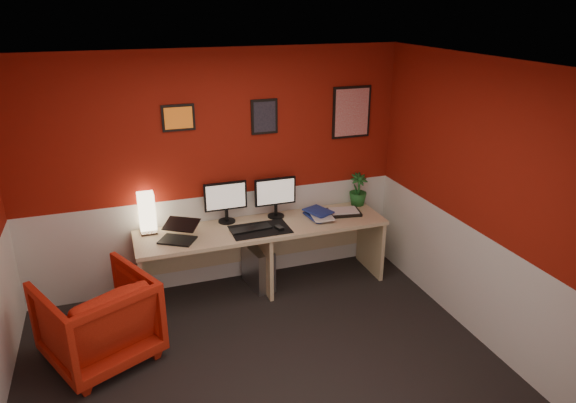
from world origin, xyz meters
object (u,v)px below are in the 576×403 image
object	(u,v)px
desk	(263,257)
pc_tower	(258,267)
monitor_right	(276,191)
potted_plant	(358,190)
laptop	(177,231)
monitor_left	(226,196)
armchair	(98,319)
zen_tray	(344,212)
shoji_lamp	(147,214)

from	to	relation	value
desk	pc_tower	xyz separation A→B (m)	(-0.04, 0.07, -0.14)
monitor_right	potted_plant	bearing A→B (deg)	1.60
laptop	monitor_left	distance (m)	0.66
potted_plant	armchair	xyz separation A→B (m)	(-2.86, -0.89, -0.53)
potted_plant	pc_tower	size ratio (longest dim) A/B	0.81
desk	laptop	world-z (taller)	laptop
laptop	potted_plant	world-z (taller)	potted_plant
laptop	pc_tower	world-z (taller)	laptop
zen_tray	armchair	world-z (taller)	armchair
laptop	pc_tower	size ratio (longest dim) A/B	0.73
desk	zen_tray	xyz separation A→B (m)	(0.94, 0.03, 0.38)
desk	zen_tray	distance (m)	1.01
zen_tray	potted_plant	size ratio (longest dim) A/B	0.95
laptop	desk	bearing A→B (deg)	36.46
shoji_lamp	monitor_left	world-z (taller)	monitor_left
desk	laptop	distance (m)	1.01
potted_plant	armchair	world-z (taller)	potted_plant
laptop	potted_plant	bearing A→B (deg)	39.95
shoji_lamp	potted_plant	xyz separation A→B (m)	(2.33, 0.00, -0.02)
pc_tower	armchair	world-z (taller)	armchair
desk	pc_tower	size ratio (longest dim) A/B	5.78
laptop	armchair	bearing A→B (deg)	-110.55
monitor_right	zen_tray	distance (m)	0.80
desk	laptop	bearing A→B (deg)	-175.47
zen_tray	pc_tower	xyz separation A→B (m)	(-0.97, 0.04, -0.52)
monitor_left	monitor_right	distance (m)	0.53
zen_tray	laptop	bearing A→B (deg)	-176.80
pc_tower	potted_plant	bearing A→B (deg)	-2.98
desk	armchair	world-z (taller)	armchair
desk	monitor_right	bearing A→B (deg)	43.53
monitor_left	armchair	size ratio (longest dim) A/B	0.68
shoji_lamp	monitor_right	xyz separation A→B (m)	(1.34, -0.03, 0.09)
monitor_left	pc_tower	size ratio (longest dim) A/B	1.29
armchair	monitor_left	bearing A→B (deg)	-171.77
monitor_left	pc_tower	distance (m)	0.86
potted_plant	monitor_left	bearing A→B (deg)	179.72
monitor_right	pc_tower	xyz separation A→B (m)	(-0.25, -0.12, -0.80)
laptop	zen_tray	distance (m)	1.83
monitor_right	zen_tray	bearing A→B (deg)	-12.70
shoji_lamp	monitor_left	size ratio (longest dim) A/B	0.69
desk	monitor_left	xyz separation A→B (m)	(-0.33, 0.23, 0.66)
desk	potted_plant	bearing A→B (deg)	10.58
desk	monitor_left	bearing A→B (deg)	144.75
monitor_left	potted_plant	distance (m)	1.53
shoji_lamp	zen_tray	bearing A→B (deg)	-5.28
desk	monitor_right	size ratio (longest dim) A/B	4.48
desk	armchair	distance (m)	1.80
shoji_lamp	monitor_right	bearing A→B (deg)	-1.14
shoji_lamp	monitor_left	bearing A→B (deg)	0.61
monitor_left	shoji_lamp	bearing A→B (deg)	-179.39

